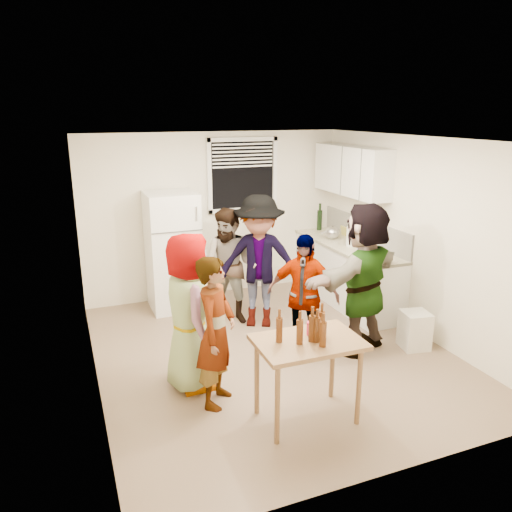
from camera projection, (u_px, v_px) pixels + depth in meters
name	position (u px, v px, depth m)	size (l,w,h in m)	color
room	(272.00, 353.00, 5.98)	(4.00, 4.50, 2.50)	white
window	(243.00, 175.00, 7.59)	(1.12, 0.10, 1.06)	white
refrigerator	(173.00, 251.00, 7.15)	(0.70, 0.70, 1.70)	white
counter_lower	(346.00, 274.00, 7.49)	(0.60, 2.20, 0.86)	white
countertop	(347.00, 245.00, 7.36)	(0.64, 2.22, 0.04)	beige
backsplash	(365.00, 230.00, 7.41)	(0.03, 2.20, 0.36)	#BCB8AC
upper_cabinets	(352.00, 171.00, 7.29)	(0.34, 1.60, 0.70)	white
kettle	(332.00, 239.00, 7.66)	(0.26, 0.21, 0.21)	silver
paper_towel	(350.00, 246.00, 7.25)	(0.13, 0.13, 0.28)	white
wine_bottle	(319.00, 230.00, 8.23)	(0.08, 0.08, 0.33)	black
beer_bottle_counter	(366.00, 256.00, 6.75)	(0.06, 0.06, 0.24)	#47230C
blue_cup	(360.00, 256.00, 6.75)	(0.08, 0.08, 0.11)	blue
picture_frame	(344.00, 231.00, 7.82)	(0.02, 0.18, 0.15)	gold
trash_bin	(415.00, 329.00, 6.05)	(0.31, 0.31, 0.46)	silver
serving_table	(306.00, 418.00, 4.72)	(0.96, 0.64, 0.81)	brown
beer_bottle_table	(312.00, 341.00, 4.47)	(0.06, 0.06, 0.24)	#47230C
red_cup	(311.00, 335.00, 4.59)	(0.09, 0.09, 0.13)	red
guest_grey	(192.00, 385.00, 5.29)	(0.81, 1.65, 0.53)	gray
guest_stripe	(218.00, 401.00, 4.99)	(0.55, 1.51, 0.36)	#141933
guest_back_left	(231.00, 321.00, 6.89)	(0.76, 1.57, 0.60)	brown
guest_back_right	(259.00, 324.00, 6.79)	(1.14, 1.77, 0.66)	#39393D
guest_black	(301.00, 353.00, 5.98)	(0.86, 1.47, 0.36)	black
guest_orange	(359.00, 348.00, 6.09)	(1.68, 1.81, 0.53)	tan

